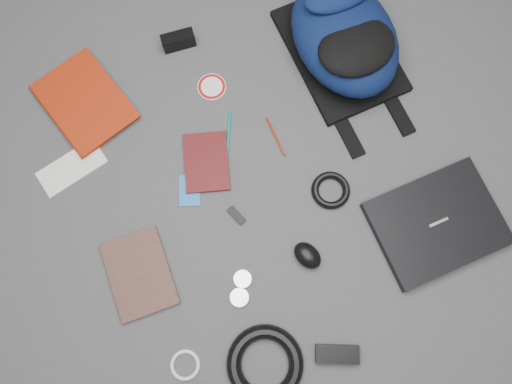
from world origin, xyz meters
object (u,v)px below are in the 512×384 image
object	(u,v)px
laptop	(437,223)
dvd_case	(206,162)
comic_book	(111,284)
compact_camera	(178,41)
backpack	(344,37)
mouse	(308,255)
textbook_red	(55,123)
power_brick	(337,354)

from	to	relation	value
laptop	dvd_case	xyz separation A→B (m)	(-0.54, 0.40, -0.01)
comic_book	compact_camera	xyz separation A→B (m)	(0.41, 0.62, 0.02)
backpack	mouse	bearing A→B (deg)	-124.71
comic_book	mouse	xyz separation A→B (m)	(0.53, -0.12, 0.01)
backpack	comic_book	distance (m)	0.97
textbook_red	mouse	world-z (taller)	mouse
comic_book	power_brick	world-z (taller)	power_brick
dvd_case	power_brick	world-z (taller)	power_brick
laptop	textbook_red	bearing A→B (deg)	141.45
compact_camera	mouse	bearing A→B (deg)	-76.67
laptop	textbook_red	distance (m)	1.14
dvd_case	backpack	bearing A→B (deg)	36.23
backpack	mouse	world-z (taller)	backpack
mouse	power_brick	distance (m)	0.27
comic_book	dvd_case	world-z (taller)	comic_book
compact_camera	power_brick	world-z (taller)	compact_camera
textbook_red	mouse	distance (m)	0.83
laptop	textbook_red	xyz separation A→B (m)	(-0.92, 0.67, -0.00)
laptop	power_brick	bearing A→B (deg)	-153.10
comic_book	mouse	size ratio (longest dim) A/B	2.68
textbook_red	dvd_case	xyz separation A→B (m)	(0.38, -0.27, -0.01)
mouse	backpack	bearing A→B (deg)	34.91
compact_camera	power_brick	xyz separation A→B (m)	(0.09, -1.01, -0.01)
backpack	textbook_red	xyz separation A→B (m)	(-0.88, 0.08, -0.08)
mouse	power_brick	size ratio (longest dim) A/B	0.75
backpack	comic_book	size ratio (longest dim) A/B	1.96
mouse	power_brick	xyz separation A→B (m)	(-0.03, -0.27, -0.01)
dvd_case	power_brick	size ratio (longest dim) A/B	1.57
textbook_red	compact_camera	size ratio (longest dim) A/B	2.84
textbook_red	compact_camera	bearing A→B (deg)	-2.11
textbook_red	dvd_case	size ratio (longest dim) A/B	1.59
textbook_red	dvd_case	distance (m)	0.46
backpack	compact_camera	size ratio (longest dim) A/B	4.46
laptop	compact_camera	size ratio (longest dim) A/B	3.44
laptop	dvd_case	distance (m)	0.68
backpack	power_brick	world-z (taller)	backpack
backpack	laptop	distance (m)	0.60
laptop	comic_book	world-z (taller)	laptop
textbook_red	laptop	bearing A→B (deg)	-53.70
comic_book	backpack	bearing A→B (deg)	26.80
backpack	power_brick	size ratio (longest dim) A/B	3.91
backpack	laptop	xyz separation A→B (m)	(0.04, -0.59, -0.08)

